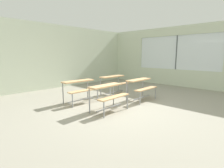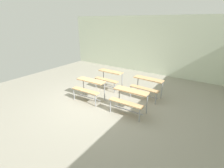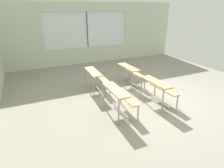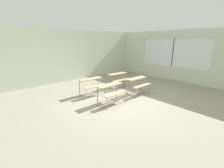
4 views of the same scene
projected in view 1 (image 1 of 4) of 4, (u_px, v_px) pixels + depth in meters
name	position (u px, v px, depth m)	size (l,w,h in m)	color
ground	(119.00, 109.00, 5.23)	(10.00, 9.00, 0.05)	gray
wall_back	(46.00, 57.00, 8.02)	(10.00, 0.12, 3.00)	beige
wall_right	(189.00, 58.00, 8.48)	(0.12, 9.00, 3.00)	beige
desk_bench_r0c0	(109.00, 92.00, 4.95)	(1.12, 0.62, 0.74)	tan
desk_bench_r0c1	(141.00, 84.00, 6.12)	(1.11, 0.60, 0.74)	tan
desk_bench_r1c0	(80.00, 86.00, 5.81)	(1.11, 0.62, 0.74)	tan
desk_bench_r1c1	(114.00, 81.00, 7.04)	(1.13, 0.64, 0.74)	tan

